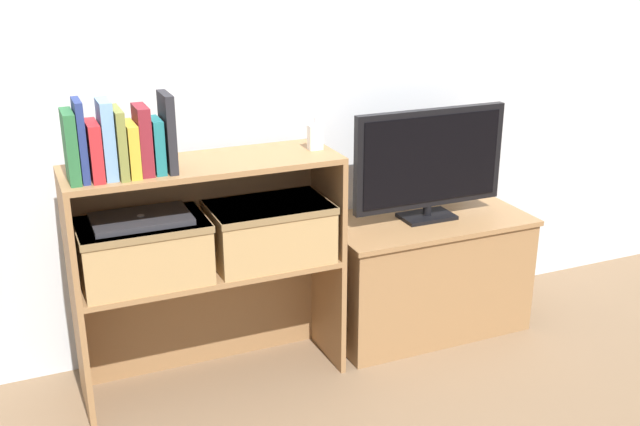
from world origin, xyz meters
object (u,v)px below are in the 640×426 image
at_px(tv, 430,161).
at_px(laptop, 141,219).
at_px(book_olive, 119,143).
at_px(tv_stand, 424,273).
at_px(book_skyblue, 107,139).
at_px(book_maroon, 143,140).
at_px(storage_basket_right, 269,229).
at_px(book_mustard, 131,149).
at_px(storage_basket_left, 143,248).
at_px(book_charcoal, 168,132).
at_px(book_navy, 81,141).
at_px(book_crimson, 94,151).
at_px(book_forest, 70,147).
at_px(book_teal, 157,145).
at_px(baby_monitor, 315,137).

distance_m(tv, laptop, 1.17).
relative_size(book_olive, laptop, 0.68).
distance_m(tv_stand, book_skyblue, 1.46).
distance_m(book_maroon, storage_basket_right, 0.58).
height_order(book_olive, storage_basket_right, book_olive).
height_order(book_mustard, laptop, book_mustard).
relative_size(storage_basket_left, laptop, 1.33).
xyz_separation_m(book_charcoal, laptop, (-0.10, 0.04, -0.30)).
relative_size(book_navy, storage_basket_right, 0.59).
distance_m(tv_stand, book_crimson, 1.48).
xyz_separation_m(tv_stand, book_mustard, (-1.18, -0.11, 0.70)).
distance_m(book_forest, storage_basket_left, 0.44).
xyz_separation_m(book_olive, storage_basket_right, (0.51, 0.04, -0.39)).
relative_size(book_mustard, laptop, 0.52).
bearing_deg(book_skyblue, book_mustard, 0.00).
distance_m(book_forest, book_olive, 0.15).
relative_size(tv_stand, book_teal, 4.74).
height_order(book_navy, book_charcoal, same).
distance_m(book_olive, laptop, 0.29).
bearing_deg(book_navy, baby_monitor, 3.72).
height_order(book_charcoal, storage_basket_left, book_charcoal).
relative_size(book_crimson, book_teal, 1.04).
relative_size(tv_stand, book_navy, 3.27).
relative_size(book_mustard, book_maroon, 0.77).
relative_size(book_mustard, book_charcoal, 0.67).
relative_size(tv, book_charcoal, 2.57).
height_order(book_navy, book_olive, book_navy).
bearing_deg(laptop, storage_basket_right, 0.00).
bearing_deg(storage_basket_right, storage_basket_left, 180.00).
height_order(book_olive, book_mustard, book_olive).
bearing_deg(tv, tv_stand, 90.00).
height_order(book_olive, baby_monitor, book_olive).
xyz_separation_m(book_forest, book_mustard, (0.18, 0.00, -0.03)).
xyz_separation_m(book_skyblue, book_charcoal, (0.19, 0.00, 0.00)).
height_order(book_navy, book_crimson, book_navy).
bearing_deg(book_olive, book_forest, 180.00).
bearing_deg(tv, storage_basket_left, -176.62).
relative_size(book_forest, book_skyblue, 0.90).
relative_size(tv_stand, book_olive, 3.81).
xyz_separation_m(book_navy, storage_basket_right, (0.63, 0.04, -0.40)).
distance_m(book_teal, storage_basket_left, 0.37).
xyz_separation_m(book_mustard, baby_monitor, (0.66, 0.05, -0.04)).
relative_size(book_navy, book_maroon, 1.16).
height_order(book_forest, book_maroon, book_forest).
bearing_deg(book_mustard, storage_basket_right, 4.57).
height_order(book_navy, storage_basket_right, book_navy).
xyz_separation_m(book_forest, book_teal, (0.27, 0.00, -0.02)).
distance_m(tv, book_skyblue, 1.29).
relative_size(book_maroon, laptop, 0.68).
relative_size(book_charcoal, storage_basket_right, 0.59).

